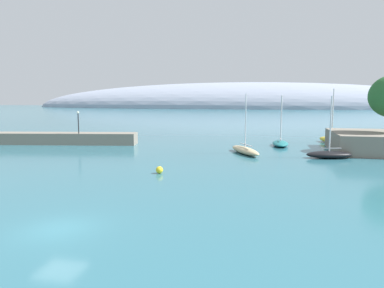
% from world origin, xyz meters
% --- Properties ---
extents(water, '(600.00, 600.00, 0.00)m').
position_xyz_m(water, '(0.00, 0.00, 0.00)').
color(water, '#2D6675').
rests_on(water, ground).
extents(breakwater_rocks, '(25.29, 7.43, 1.83)m').
position_xyz_m(breakwater_rocks, '(-21.44, 33.41, 0.91)').
color(breakwater_rocks, gray).
rests_on(breakwater_rocks, ground).
extents(distant_ridge, '(331.99, 81.27, 37.67)m').
position_xyz_m(distant_ridge, '(-9.14, 252.17, 0.00)').
color(distant_ridge, '#8E99AD').
rests_on(distant_ridge, ground).
extents(sailboat_teal_near_shore, '(2.50, 6.04, 7.75)m').
position_xyz_m(sailboat_teal_near_shore, '(13.39, 38.59, 0.47)').
color(sailboat_teal_near_shore, '#1E6B70').
rests_on(sailboat_teal_near_shore, water).
extents(sailboat_sand_mid_mooring, '(5.11, 7.61, 7.94)m').
position_xyz_m(sailboat_sand_mid_mooring, '(8.55, 29.65, 0.50)').
color(sailboat_sand_mid_mooring, '#C6B284').
rests_on(sailboat_sand_mid_mooring, water).
extents(sailboat_black_outer_mooring, '(5.89, 3.26, 7.58)m').
position_xyz_m(sailboat_black_outer_mooring, '(18.88, 28.33, 0.52)').
color(sailboat_black_outer_mooring, black).
rests_on(sailboat_black_outer_mooring, water).
extents(sailboat_yellow_end_of_line, '(4.39, 6.58, 8.85)m').
position_xyz_m(sailboat_yellow_end_of_line, '(21.67, 43.81, 0.58)').
color(sailboat_yellow_end_of_line, yellow).
rests_on(sailboat_yellow_end_of_line, water).
extents(mooring_buoy_yellow, '(0.71, 0.71, 0.71)m').
position_xyz_m(mooring_buoy_yellow, '(1.13, 15.43, 0.36)').
color(mooring_buoy_yellow, yellow).
rests_on(mooring_buoy_yellow, water).
extents(harbor_lamp_post, '(0.36, 0.36, 3.48)m').
position_xyz_m(harbor_lamp_post, '(-17.40, 32.77, 4.03)').
color(harbor_lamp_post, black).
rests_on(harbor_lamp_post, breakwater_rocks).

